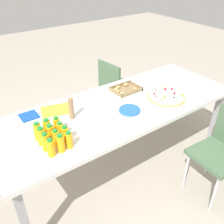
# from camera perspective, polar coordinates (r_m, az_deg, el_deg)

# --- Properties ---
(ground_plane) EXTENTS (12.00, 12.00, 0.00)m
(ground_plane) POSITION_cam_1_polar(r_m,az_deg,el_deg) (2.81, 1.34, -11.75)
(ground_plane) COLOR #B2A899
(party_table) EXTENTS (2.36, 0.88, 0.75)m
(party_table) POSITION_cam_1_polar(r_m,az_deg,el_deg) (2.38, 1.55, 0.18)
(party_table) COLOR silver
(party_table) RESTS_ON ground_plane
(chair_far_right) EXTENTS (0.44, 0.44, 0.83)m
(chair_far_right) POSITION_cam_1_polar(r_m,az_deg,el_deg) (3.29, 0.86, 6.04)
(chair_far_right) COLOR #4C6B4C
(chair_far_right) RESTS_ON ground_plane
(chair_near_right) EXTENTS (0.42, 0.42, 0.83)m
(chair_near_right) POSITION_cam_1_polar(r_m,az_deg,el_deg) (2.44, 23.81, -7.51)
(chair_near_right) COLOR #4C6B4C
(chair_near_right) RESTS_ON ground_plane
(juice_bottle_0) EXTENTS (0.06, 0.06, 0.14)m
(juice_bottle_0) POSITION_cam_1_polar(r_m,az_deg,el_deg) (1.81, -13.65, -7.85)
(juice_bottle_0) COLOR #FAAE14
(juice_bottle_0) RESTS_ON party_table
(juice_bottle_1) EXTENTS (0.06, 0.06, 0.14)m
(juice_bottle_1) POSITION_cam_1_polar(r_m,az_deg,el_deg) (1.83, -11.55, -6.93)
(juice_bottle_1) COLOR #F9AD14
(juice_bottle_1) RESTS_ON party_table
(juice_bottle_2) EXTENTS (0.05, 0.05, 0.14)m
(juice_bottle_2) POSITION_cam_1_polar(r_m,az_deg,el_deg) (1.86, -9.69, -6.27)
(juice_bottle_2) COLOR #F9AB14
(juice_bottle_2) RESTS_ON party_table
(juice_bottle_3) EXTENTS (0.06, 0.06, 0.15)m
(juice_bottle_3) POSITION_cam_1_polar(r_m,az_deg,el_deg) (1.86, -14.79, -6.58)
(juice_bottle_3) COLOR #FAAE14
(juice_bottle_3) RESTS_ON party_table
(juice_bottle_4) EXTENTS (0.05, 0.05, 0.14)m
(juice_bottle_4) POSITION_cam_1_polar(r_m,az_deg,el_deg) (1.89, -12.53, -5.78)
(juice_bottle_4) COLOR #FAAE14
(juice_bottle_4) RESTS_ON party_table
(juice_bottle_5) EXTENTS (0.06, 0.06, 0.14)m
(juice_bottle_5) POSITION_cam_1_polar(r_m,az_deg,el_deg) (1.91, -10.53, -4.99)
(juice_bottle_5) COLOR #FAAD14
(juice_bottle_5) RESTS_ON party_table
(juice_bottle_6) EXTENTS (0.06, 0.06, 0.15)m
(juice_bottle_6) POSITION_cam_1_polar(r_m,az_deg,el_deg) (1.92, -15.66, -5.33)
(juice_bottle_6) COLOR #F8AF14
(juice_bottle_6) RESTS_ON party_table
(juice_bottle_7) EXTENTS (0.06, 0.06, 0.14)m
(juice_bottle_7) POSITION_cam_1_polar(r_m,az_deg,el_deg) (1.94, -13.75, -4.66)
(juice_bottle_7) COLOR #FAAE14
(juice_bottle_7) RESTS_ON party_table
(juice_bottle_8) EXTENTS (0.05, 0.05, 0.14)m
(juice_bottle_8) POSITION_cam_1_polar(r_m,az_deg,el_deg) (1.96, -11.58, -4.04)
(juice_bottle_8) COLOR #FAAD14
(juice_bottle_8) RESTS_ON party_table
(juice_bottle_9) EXTENTS (0.06, 0.06, 0.15)m
(juice_bottle_9) POSITION_cam_1_polar(r_m,az_deg,el_deg) (1.98, -16.44, -4.24)
(juice_bottle_9) COLOR #F9AC14
(juice_bottle_9) RESTS_ON party_table
(juice_bottle_10) EXTENTS (0.06, 0.06, 0.15)m
(juice_bottle_10) POSITION_cam_1_polar(r_m,az_deg,el_deg) (2.00, -14.42, -3.49)
(juice_bottle_10) COLOR #FAAC14
(juice_bottle_10) RESTS_ON party_table
(juice_bottle_11) EXTENTS (0.05, 0.05, 0.14)m
(juice_bottle_11) POSITION_cam_1_polar(r_m,az_deg,el_deg) (2.02, -12.34, -2.91)
(juice_bottle_11) COLOR #F9AF14
(juice_bottle_11) RESTS_ON party_table
(fruit_pizza) EXTENTS (0.37, 0.37, 0.05)m
(fruit_pizza) POSITION_cam_1_polar(r_m,az_deg,el_deg) (2.53, 12.14, 3.42)
(fruit_pizza) COLOR tan
(fruit_pizza) RESTS_ON party_table
(snack_tray) EXTENTS (0.28, 0.22, 0.04)m
(snack_tray) POSITION_cam_1_polar(r_m,az_deg,el_deg) (2.62, 2.85, 5.15)
(snack_tray) COLOR olive
(snack_tray) RESTS_ON party_table
(plate_stack) EXTENTS (0.19, 0.19, 0.02)m
(plate_stack) POSITION_cam_1_polar(r_m,az_deg,el_deg) (2.27, 4.00, 0.44)
(plate_stack) COLOR blue
(plate_stack) RESTS_ON party_table
(napkin_stack) EXTENTS (0.15, 0.15, 0.01)m
(napkin_stack) POSITION_cam_1_polar(r_m,az_deg,el_deg) (2.31, -18.24, -0.85)
(napkin_stack) COLOR #194CA5
(napkin_stack) RESTS_ON party_table
(cardboard_tube) EXTENTS (0.04, 0.04, 0.20)m
(cardboard_tube) POSITION_cam_1_polar(r_m,az_deg,el_deg) (2.15, -9.22, 0.80)
(cardboard_tube) COLOR #9E7A56
(cardboard_tube) RESTS_ON party_table
(paper_folder) EXTENTS (0.31, 0.26, 0.01)m
(paper_folder) POSITION_cam_1_polar(r_m,az_deg,el_deg) (2.34, -12.55, 0.43)
(paper_folder) COLOR yellow
(paper_folder) RESTS_ON party_table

